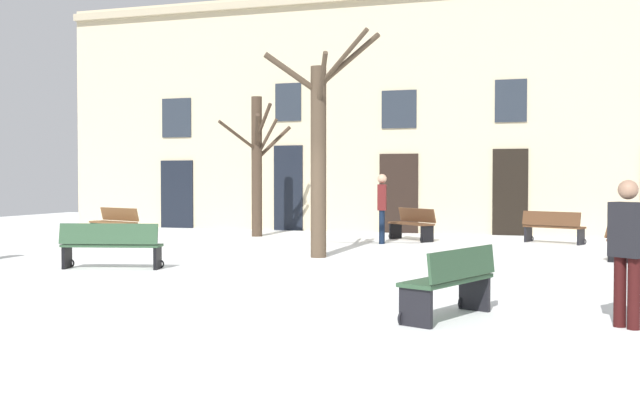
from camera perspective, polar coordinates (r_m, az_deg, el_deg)
ground_plane at (r=14.32m, az=-2.37°, el=-5.21°), size 37.39×37.39×0.00m
building_facade at (r=23.85m, az=5.85°, el=6.93°), size 23.37×0.60×7.72m
tree_center at (r=16.10m, az=-0.05°, el=4.18°), size 2.53×2.12×4.73m
tree_foreground at (r=22.00m, az=-4.82°, el=2.94°), size 1.38×2.35×4.11m
bench_back_to_back_right at (r=9.28m, az=9.96°, el=-6.18°), size 1.03×1.61×0.88m
bench_facing_shops at (r=20.52m, az=17.40°, el=-1.97°), size 1.63×1.04×0.85m
bench_far_corner at (r=22.25m, az=-15.43°, el=-1.66°), size 1.74×1.06×0.87m
bench_back_to_back_left at (r=14.62m, az=-15.70°, el=-3.30°), size 1.94×0.87×0.88m
bench_near_center_tree at (r=20.70m, az=7.08°, el=-1.82°), size 1.47×1.37×0.89m
bench_near_lamp at (r=17.16m, az=22.45°, el=-2.67°), size 1.09×1.92×0.86m
person_near_bench at (r=19.57m, az=4.76°, el=-0.35°), size 0.28×0.41×1.83m
person_by_shop_door at (r=9.21m, az=22.45°, el=-3.27°), size 0.43×0.41×1.70m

